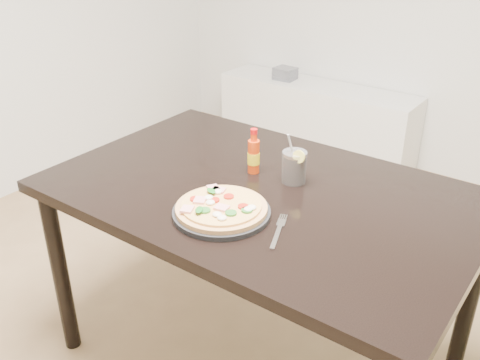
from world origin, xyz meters
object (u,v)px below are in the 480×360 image
Objects in this scene: dining_table at (261,210)px; pizza at (221,207)px; cola_cup at (294,167)px; media_console at (315,119)px; fork at (279,230)px; plate at (222,213)px; hot_sauce_bottle at (254,155)px.

pizza is (-0.00, -0.21, 0.11)m from dining_table.
cola_cup reaches higher than media_console.
cola_cup is 0.32m from fork.
dining_table is at bearing 89.69° from pizza.
media_console is (-0.98, 2.04, -0.50)m from fork.
fork reaches higher than media_console.
plate reaches higher than media_console.
pizza is 0.33m from cola_cup.
dining_table is at bearing 113.12° from fork.
cola_cup is at bearing 60.74° from dining_table.
hot_sauce_bottle is at bearing -68.39° from media_console.
cola_cup is 2.02m from media_console.
cola_cup is (0.06, 0.11, 0.14)m from dining_table.
plate is at bearing -90.16° from dining_table.
cola_cup is at bearing 8.39° from hot_sauce_bottle.
media_console is (-0.79, 1.86, -0.42)m from dining_table.
hot_sauce_bottle is (-0.09, 0.30, 0.06)m from plate.
cola_cup is at bearing 91.63° from fork.
pizza is 0.31m from hot_sauce_bottle.
dining_table is 0.19m from hot_sauce_bottle.
pizza reaches higher than media_console.
cola_cup reaches higher than hot_sauce_bottle.
pizza is 2.28m from media_console.
hot_sauce_bottle reaches higher than fork.
dining_table is at bearing -66.87° from media_console.
fork is (0.13, -0.29, -0.05)m from cola_cup.
plate reaches higher than dining_table.
fork is (0.28, -0.27, -0.06)m from hot_sauce_bottle.
dining_table is 0.24m from pizza.
media_console is at bearing 110.92° from pizza.
hot_sauce_bottle is at bearing 106.75° from pizza.
cola_cup reaches higher than fork.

